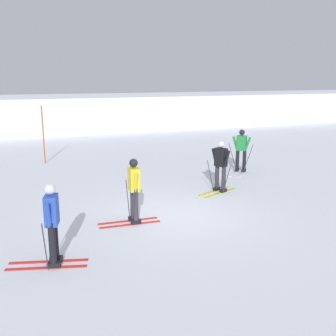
% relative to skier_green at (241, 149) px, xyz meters
% --- Properties ---
extents(ground_plane, '(120.00, 120.00, 0.00)m').
position_rel_skier_green_xyz_m(ground_plane, '(-4.37, -3.79, -0.92)').
color(ground_plane, white).
extents(far_snow_ridge, '(80.00, 7.59, 2.40)m').
position_rel_skier_green_xyz_m(far_snow_ridge, '(-4.37, 16.34, 0.28)').
color(far_snow_ridge, white).
rests_on(far_snow_ridge, ground).
extents(skier_green, '(1.41, 1.37, 1.71)m').
position_rel_skier_green_xyz_m(skier_green, '(0.00, 0.00, 0.00)').
color(skier_green, silver).
rests_on(skier_green, ground).
extents(skier_blue, '(1.64, 0.97, 1.71)m').
position_rel_skier_green_xyz_m(skier_blue, '(-7.87, -5.63, -0.00)').
color(skier_blue, red).
rests_on(skier_blue, ground).
extents(skier_yellow, '(1.62, 1.00, 1.71)m').
position_rel_skier_green_xyz_m(skier_yellow, '(-5.65, -3.92, -0.00)').
color(skier_yellow, red).
rests_on(skier_yellow, ground).
extents(skier_black, '(1.62, 0.96, 1.71)m').
position_rel_skier_green_xyz_m(skier_black, '(-2.16, -2.20, -0.00)').
color(skier_black, gold).
rests_on(skier_black, ground).
extents(trail_marker_pole, '(0.06, 0.06, 2.53)m').
position_rel_skier_green_xyz_m(trail_marker_pole, '(-7.16, 4.65, 0.35)').
color(trail_marker_pole, '#C65614').
rests_on(trail_marker_pole, ground).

